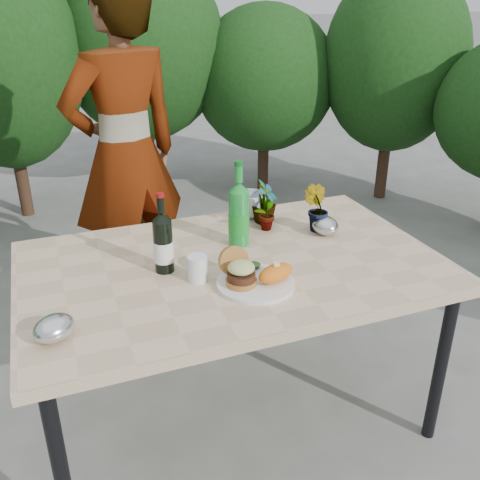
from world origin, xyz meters
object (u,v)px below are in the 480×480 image
object	(u,v)px
dinner_plate	(256,283)
wine_bottle	(163,243)
patio_table	(233,275)
person	(126,156)

from	to	relation	value
dinner_plate	wine_bottle	world-z (taller)	wine_bottle
patio_table	person	distance (m)	1.11
patio_table	person	bearing A→B (deg)	101.11
dinner_plate	wine_bottle	distance (m)	0.37
wine_bottle	person	size ratio (longest dim) A/B	0.17
wine_bottle	person	distance (m)	1.04
patio_table	dinner_plate	size ratio (longest dim) A/B	5.71
wine_bottle	person	xyz separation A→B (m)	(0.05, 1.04, 0.05)
patio_table	person	size ratio (longest dim) A/B	0.88
patio_table	dinner_plate	bearing A→B (deg)	-85.66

